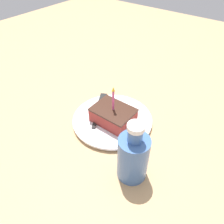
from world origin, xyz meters
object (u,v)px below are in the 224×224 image
object	(u,v)px
plate	(112,119)
fork	(100,107)
bottle	(133,156)
cake_slice	(113,115)

from	to	relation	value
plate	fork	distance (m)	0.07
fork	bottle	distance (m)	0.27
fork	bottle	world-z (taller)	bottle
fork	bottle	size ratio (longest dim) A/B	0.95
plate	cake_slice	world-z (taller)	cake_slice
fork	plate	bearing A→B (deg)	-103.87
cake_slice	bottle	bearing A→B (deg)	-128.01
plate	fork	bearing A→B (deg)	76.13
cake_slice	fork	distance (m)	0.08
cake_slice	fork	bearing A→B (deg)	71.48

